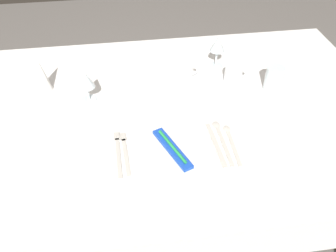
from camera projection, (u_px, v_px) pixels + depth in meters
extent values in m
plane|color=slate|center=(164.00, 218.00, 1.89)|extent=(6.00, 6.00, 0.00)
cube|color=white|center=(162.00, 111.00, 1.42)|extent=(1.80, 1.10, 0.04)
cube|color=white|center=(149.00, 62.00, 1.90)|extent=(1.80, 0.01, 0.18)
cylinder|color=brown|center=(2.00, 126.00, 1.91)|extent=(0.07, 0.07, 0.70)
cylinder|color=brown|center=(290.00, 100.00, 2.08)|extent=(0.07, 0.07, 0.70)
cylinder|color=white|center=(173.00, 152.00, 1.21)|extent=(0.24, 0.24, 0.02)
cube|color=blue|center=(173.00, 149.00, 1.20)|extent=(0.11, 0.21, 0.01)
cylinder|color=green|center=(173.00, 146.00, 1.19)|extent=(0.07, 0.16, 0.01)
cube|color=beige|center=(126.00, 157.00, 1.20)|extent=(0.02, 0.17, 0.00)
cube|color=beige|center=(123.00, 137.00, 1.27)|extent=(0.02, 0.04, 0.00)
cube|color=beige|center=(119.00, 157.00, 1.20)|extent=(0.02, 0.18, 0.00)
cube|color=beige|center=(117.00, 136.00, 1.27)|extent=(0.02, 0.04, 0.00)
cube|color=beige|center=(218.00, 148.00, 1.23)|extent=(0.03, 0.18, 0.00)
cube|color=beige|center=(209.00, 129.00, 1.30)|extent=(0.02, 0.06, 0.00)
cube|color=beige|center=(225.00, 146.00, 1.24)|extent=(0.02, 0.20, 0.00)
ellipsoid|color=beige|center=(216.00, 125.00, 1.32)|extent=(0.03, 0.04, 0.01)
cube|color=beige|center=(234.00, 148.00, 1.23)|extent=(0.02, 0.17, 0.00)
ellipsoid|color=beige|center=(227.00, 129.00, 1.30)|extent=(0.03, 0.04, 0.01)
cylinder|color=white|center=(184.00, 79.00, 1.54)|extent=(0.14, 0.14, 0.01)
cylinder|color=white|center=(184.00, 71.00, 1.52)|extent=(0.08, 0.08, 0.07)
torus|color=white|center=(193.00, 70.00, 1.52)|extent=(0.05, 0.01, 0.05)
cylinder|color=white|center=(232.00, 82.00, 1.52)|extent=(0.12, 0.12, 0.01)
cylinder|color=white|center=(233.00, 74.00, 1.50)|extent=(0.07, 0.07, 0.07)
torus|color=white|center=(242.00, 72.00, 1.50)|extent=(0.05, 0.01, 0.05)
cylinder|color=silver|center=(89.00, 100.00, 1.44)|extent=(0.06, 0.06, 0.01)
cylinder|color=silver|center=(88.00, 93.00, 1.41)|extent=(0.01, 0.01, 0.06)
cone|color=silver|center=(85.00, 80.00, 1.37)|extent=(0.07, 0.07, 0.07)
cylinder|color=silver|center=(215.00, 66.00, 1.63)|extent=(0.06, 0.06, 0.01)
cylinder|color=silver|center=(216.00, 58.00, 1.60)|extent=(0.01, 0.01, 0.07)
cone|color=silver|center=(218.00, 44.00, 1.55)|extent=(0.07, 0.07, 0.06)
cylinder|color=silver|center=(274.00, 79.00, 1.46)|extent=(0.07, 0.07, 0.10)
cylinder|color=#C68C1E|center=(273.00, 82.00, 1.47)|extent=(0.07, 0.07, 0.06)
cone|color=white|center=(41.00, 74.00, 1.44)|extent=(0.07, 0.07, 0.15)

